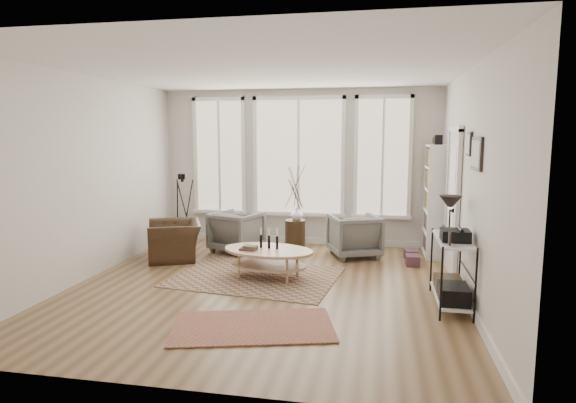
% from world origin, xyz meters
% --- Properties ---
extents(room, '(5.50, 5.54, 2.90)m').
position_xyz_m(room, '(0.02, 0.03, 1.43)').
color(room, olive).
rests_on(room, ground).
extents(bay_window, '(4.14, 0.12, 2.24)m').
position_xyz_m(bay_window, '(0.00, 2.71, 1.61)').
color(bay_window, tan).
rests_on(bay_window, ground).
extents(door, '(0.09, 1.06, 2.22)m').
position_xyz_m(door, '(2.57, 1.15, 1.12)').
color(door, silver).
rests_on(door, ground).
extents(bookcase, '(0.31, 0.85, 2.06)m').
position_xyz_m(bookcase, '(2.44, 2.23, 0.96)').
color(bookcase, white).
rests_on(bookcase, ground).
extents(low_shelf, '(0.38, 1.08, 1.30)m').
position_xyz_m(low_shelf, '(2.38, -0.30, 0.51)').
color(low_shelf, white).
rests_on(low_shelf, ground).
extents(wall_art, '(0.04, 0.88, 0.44)m').
position_xyz_m(wall_art, '(2.58, -0.27, 1.88)').
color(wall_art, black).
rests_on(wall_art, ground).
extents(rug_main, '(2.50, 2.00, 0.01)m').
position_xyz_m(rug_main, '(-0.24, 0.39, 0.01)').
color(rug_main, brown).
rests_on(rug_main, ground).
extents(rug_runner, '(1.91, 1.37, 0.01)m').
position_xyz_m(rug_runner, '(0.19, -1.40, 0.01)').
color(rug_runner, maroon).
rests_on(rug_runner, ground).
extents(coffee_table, '(1.46, 1.06, 0.61)m').
position_xyz_m(coffee_table, '(-0.06, 0.42, 0.33)').
color(coffee_table, tan).
rests_on(coffee_table, ground).
extents(armchair_left, '(0.99, 1.00, 0.72)m').
position_xyz_m(armchair_left, '(-0.97, 1.87, 0.36)').
color(armchair_left, slate).
rests_on(armchair_left, ground).
extents(armchair_right, '(1.02, 1.03, 0.73)m').
position_xyz_m(armchair_right, '(1.10, 1.88, 0.36)').
color(armchair_right, slate).
rests_on(armchair_right, ground).
extents(side_table, '(0.36, 0.36, 1.53)m').
position_xyz_m(side_table, '(0.03, 2.16, 0.74)').
color(side_table, '#392616').
rests_on(side_table, ground).
extents(vase, '(0.22, 0.22, 0.22)m').
position_xyz_m(vase, '(0.06, 2.14, 0.66)').
color(vase, silver).
rests_on(vase, side_table).
extents(accent_chair, '(1.22, 1.16, 0.62)m').
position_xyz_m(accent_chair, '(-1.84, 1.19, 0.31)').
color(accent_chair, '#392616').
rests_on(accent_chair, ground).
extents(tripod_camera, '(0.48, 0.48, 1.35)m').
position_xyz_m(tripod_camera, '(-2.02, 1.99, 0.62)').
color(tripod_camera, black).
rests_on(tripod_camera, ground).
extents(book_stack_near, '(0.24, 0.28, 0.16)m').
position_xyz_m(book_stack_near, '(2.05, 1.85, 0.08)').
color(book_stack_near, maroon).
rests_on(book_stack_near, ground).
extents(book_stack_far, '(0.22, 0.27, 0.17)m').
position_xyz_m(book_stack_far, '(2.05, 1.47, 0.08)').
color(book_stack_far, maroon).
rests_on(book_stack_far, ground).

